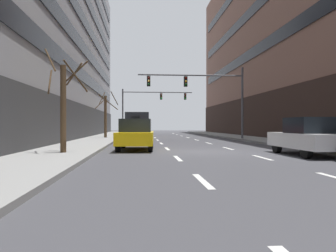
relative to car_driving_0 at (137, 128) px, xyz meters
The scene contains 29 objects.
ground_plane 8.80m from the car_driving_0, 67.78° to the right, with size 120.00×120.00×0.00m, color #424247.
sidewalk_left 8.77m from the car_driving_0, 111.88° to the right, with size 3.21×80.00×0.14m, color gray.
sidewalk_right 12.78m from the car_driving_0, 39.38° to the right, with size 3.21×80.00×0.14m, color gray.
lane_stripe_l1_s2 16.21m from the car_driving_0, 84.13° to the right, with size 0.16×2.00×0.01m, color silver.
lane_stripe_l1_s3 11.26m from the car_driving_0, 81.52° to the right, with size 0.16×2.00×0.01m, color silver.
lane_stripe_l1_s4 6.40m from the car_driving_0, 74.80° to the right, with size 0.16×2.00×0.01m, color silver.
lane_stripe_l1_s5 2.25m from the car_driving_0, 33.29° to the right, with size 0.16×2.00×0.01m, color silver.
lane_stripe_l1_s6 4.38m from the car_driving_0, 67.10° to the left, with size 0.16×2.00×0.01m, color silver.
lane_stripe_l1_s7 9.13m from the car_driving_0, 79.49° to the left, with size 0.16×2.00×0.01m, color silver.
lane_stripe_l1_s8 14.05m from the car_driving_0, 83.22° to the left, with size 0.16×2.00×0.01m, color silver.
lane_stripe_l1_s9 19.02m from the car_driving_0, 85.00° to the left, with size 0.16×2.00×0.01m, color silver.
lane_stripe_l1_s10 23.99m from the car_driving_0, 86.04° to the left, with size 0.16×2.00×0.01m, color silver.
lane_stripe_l2_s3 12.19m from the car_driving_0, 65.93° to the right, with size 0.16×2.00×0.01m, color silver.
lane_stripe_l2_s4 7.92m from the car_driving_0, 50.87° to the right, with size 0.16×2.00×0.01m, color silver.
lane_stripe_l2_s5 5.18m from the car_driving_0, 12.37° to the right, with size 0.16×2.00×0.01m, color silver.
lane_stripe_l2_s6 6.40m from the car_driving_0, 38.33° to the left, with size 0.16×2.00×0.01m, color silver.
lane_stripe_l2_s7 10.25m from the car_driving_0, 60.95° to the left, with size 0.16×2.00×0.01m, color silver.
lane_stripe_l2_s8 14.81m from the car_driving_0, 70.41° to the left, with size 0.16×2.00×0.01m, color silver.
lane_stripe_l2_s9 19.58m from the car_driving_0, 75.33° to the left, with size 0.16×2.00×0.01m, color silver.
lane_stripe_l2_s10 24.44m from the car_driving_0, 78.30° to the left, with size 0.16×2.00×0.01m, color silver.
car_driving_0 is the anchor object (origin of this frame).
taxi_driving_1 10.00m from the car_driving_0, 89.68° to the left, with size 1.94×4.48×1.85m.
taxi_driving_2 6.84m from the car_driving_0, 89.94° to the right, with size 1.94×4.25×1.74m.
car_driving_3 16.28m from the car_driving_0, 90.18° to the left, with size 2.03×4.45×1.64m.
car_parked_1 12.63m from the car_driving_0, 55.24° to the right, with size 1.82×4.24×1.58m.
traffic_signal_0 7.08m from the car_driving_0, 29.02° to the left, with size 8.72×0.35×5.89m.
traffic_signal_1 18.91m from the car_driving_0, 86.19° to the left, with size 9.02×0.35×5.71m.
street_tree_0 10.14m from the car_driving_0, 106.80° to the right, with size 1.77×1.94×4.28m.
street_tree_1 7.12m from the car_driving_0, 114.45° to the left, with size 2.09×2.09×4.14m.
Camera 1 is at (-3.05, -15.32, 1.27)m, focal length 34.97 mm.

